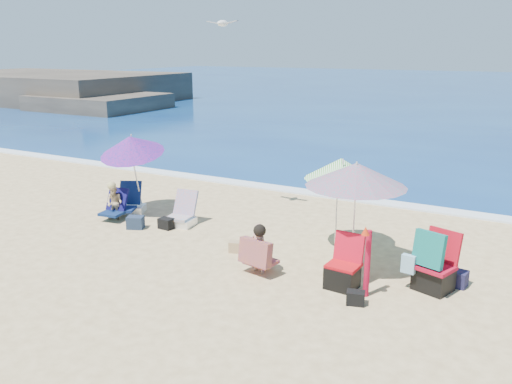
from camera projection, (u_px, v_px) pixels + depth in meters
The scene contains 20 objects.
ground at pixel (243, 269), 9.11m from camera, with size 120.00×120.00×0.00m.
sea at pixel (496, 91), 47.24m from camera, with size 120.00×80.00×0.12m.
foam at pixel (344, 197), 13.42m from camera, with size 120.00×0.50×0.04m.
headland at pixel (52, 92), 38.27m from camera, with size 20.50×11.50×2.60m.
umbrella_turquoise at pixel (356, 175), 8.63m from camera, with size 2.09×2.09×1.91m.
umbrella_striped at pixel (341, 169), 9.65m from camera, with size 1.75×1.75×1.77m.
umbrella_blue at pixel (131, 145), 11.73m from camera, with size 1.70×1.74×1.95m.
furled_umbrella at pixel (367, 257), 7.95m from camera, with size 0.16×0.29×1.17m.
chair_navy at pixel (131, 205), 12.19m from camera, with size 0.74×0.98×0.71m.
chair_rainbow at pixel (182, 216), 11.36m from camera, with size 0.60×0.70×0.71m.
camp_chair_left at pixel (343, 272), 8.38m from camera, with size 0.52×0.54×0.85m.
camp_chair_right at pixel (433, 269), 8.24m from camera, with size 0.83×0.72×1.00m.
person_center at pixel (258, 249), 8.86m from camera, with size 0.63×0.60×0.88m.
person_left at pixel (114, 202), 11.66m from camera, with size 0.56×0.65×0.86m.
bag_navy_a at pixel (135, 222), 11.15m from camera, with size 0.40×0.36×0.26m.
bag_black_a at pixel (166, 223), 11.14m from camera, with size 0.32×0.24×0.22m.
bag_tan at pixel (236, 247), 9.86m from camera, with size 0.28×0.23×0.20m.
bag_navy_b at pixel (456, 278), 8.46m from camera, with size 0.38×0.30×0.26m.
bag_black_b at pixel (356, 298), 7.85m from camera, with size 0.31×0.25×0.20m.
seagull at pixel (223, 23), 11.00m from camera, with size 0.74×0.34×0.13m.
Camera 1 is at (4.23, -7.30, 3.68)m, focal length 37.30 mm.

